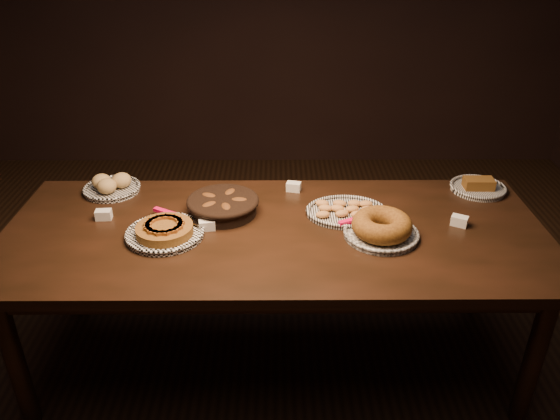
{
  "coord_description": "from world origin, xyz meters",
  "views": [
    {
      "loc": [
        0.01,
        -2.07,
        1.98
      ],
      "look_at": [
        0.02,
        0.05,
        0.82
      ],
      "focal_mm": 35.0,
      "sensor_mm": 36.0,
      "label": 1
    }
  ],
  "objects_px": {
    "buffet_table": "(275,243)",
    "bundt_cake_plate": "(381,228)",
    "apple_tart_plate": "(165,231)",
    "madeleine_platter": "(347,211)"
  },
  "relations": [
    {
      "from": "madeleine_platter",
      "to": "apple_tart_plate",
      "type": "bearing_deg",
      "value": -142.35
    },
    {
      "from": "madeleine_platter",
      "to": "buffet_table",
      "type": "bearing_deg",
      "value": -133.29
    },
    {
      "from": "apple_tart_plate",
      "to": "bundt_cake_plate",
      "type": "height_order",
      "value": "bundt_cake_plate"
    },
    {
      "from": "apple_tart_plate",
      "to": "bundt_cake_plate",
      "type": "xyz_separation_m",
      "value": [
        0.93,
        -0.01,
        0.02
      ]
    },
    {
      "from": "madeleine_platter",
      "to": "bundt_cake_plate",
      "type": "distance_m",
      "value": 0.23
    },
    {
      "from": "buffet_table",
      "to": "madeleine_platter",
      "type": "height_order",
      "value": "madeleine_platter"
    },
    {
      "from": "buffet_table",
      "to": "bundt_cake_plate",
      "type": "distance_m",
      "value": 0.48
    },
    {
      "from": "buffet_table",
      "to": "apple_tart_plate",
      "type": "bearing_deg",
      "value": -173.69
    },
    {
      "from": "madeleine_platter",
      "to": "bundt_cake_plate",
      "type": "xyz_separation_m",
      "value": [
        0.13,
        -0.2,
        0.03
      ]
    },
    {
      "from": "apple_tart_plate",
      "to": "madeleine_platter",
      "type": "height_order",
      "value": "apple_tart_plate"
    }
  ]
}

